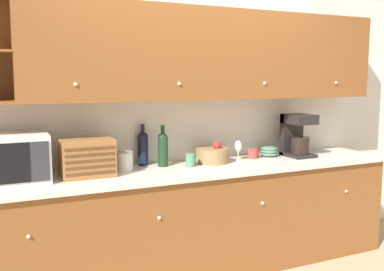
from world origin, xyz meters
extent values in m
plane|color=tan|center=(0.00, 0.00, 0.00)|extent=(24.00, 24.00, 0.00)
cube|color=silver|center=(0.00, 0.03, 1.30)|extent=(5.96, 0.06, 2.60)
cube|color=brown|center=(0.00, -0.31, 0.43)|extent=(3.56, 0.62, 0.86)
cube|color=silver|center=(0.00, -0.32, 0.88)|extent=(3.58, 0.65, 0.04)
sphere|color=white|center=(-1.33, -0.62, 0.62)|extent=(0.03, 0.03, 0.03)
sphere|color=white|center=(-0.44, -0.62, 0.62)|extent=(0.03, 0.03, 0.03)
sphere|color=white|center=(0.44, -0.62, 0.62)|extent=(0.03, 0.03, 0.03)
sphere|color=white|center=(1.33, -0.62, 0.62)|extent=(0.03, 0.03, 0.03)
cube|color=silver|center=(0.00, -0.01, 1.18)|extent=(3.56, 0.01, 0.55)
cube|color=brown|center=(0.21, -0.19, 1.82)|extent=(3.14, 0.37, 0.74)
sphere|color=white|center=(-0.97, -0.38, 1.58)|extent=(0.03, 0.03, 0.03)
sphere|color=white|center=(-0.18, -0.38, 1.58)|extent=(0.03, 0.03, 0.03)
sphere|color=white|center=(0.60, -0.38, 1.58)|extent=(0.03, 0.03, 0.03)
sphere|color=white|center=(1.39, -0.38, 1.58)|extent=(0.03, 0.03, 0.03)
cube|color=silver|center=(-1.41, -0.25, 1.07)|extent=(0.52, 0.40, 0.34)
cube|color=black|center=(-1.47, -0.45, 1.07)|extent=(0.36, 0.01, 0.27)
cube|color=#2D2D33|center=(-1.23, -0.45, 1.07)|extent=(0.11, 0.01, 0.27)
cube|color=#996033|center=(-0.89, -0.29, 1.04)|extent=(0.38, 0.25, 0.28)
cube|color=#54351C|center=(-0.89, -0.42, 0.95)|extent=(0.35, 0.01, 0.02)
cube|color=#54351C|center=(-0.89, -0.42, 1.00)|extent=(0.35, 0.01, 0.02)
cube|color=#54351C|center=(-0.89, -0.42, 1.04)|extent=(0.35, 0.01, 0.02)
cube|color=#54351C|center=(-0.89, -0.42, 1.09)|extent=(0.35, 0.01, 0.02)
cube|color=#54351C|center=(-0.89, -0.42, 1.13)|extent=(0.35, 0.01, 0.02)
cylinder|color=silver|center=(-0.59, -0.23, 0.98)|extent=(0.13, 0.13, 0.15)
cylinder|color=gray|center=(-0.59, -0.23, 1.05)|extent=(0.14, 0.14, 0.01)
cylinder|color=black|center=(-0.38, -0.07, 1.02)|extent=(0.09, 0.09, 0.24)
sphere|color=black|center=(-0.38, -0.07, 1.14)|extent=(0.09, 0.09, 0.09)
cylinder|color=black|center=(-0.38, -0.07, 1.21)|extent=(0.03, 0.03, 0.08)
cylinder|color=#19381E|center=(-0.25, -0.18, 1.02)|extent=(0.08, 0.08, 0.24)
sphere|color=#19381E|center=(-0.25, -0.18, 1.14)|extent=(0.08, 0.08, 0.08)
cylinder|color=#19381E|center=(-0.25, -0.18, 1.21)|extent=(0.03, 0.03, 0.08)
cylinder|color=#4C845B|center=(-0.05, -0.29, 0.96)|extent=(0.08, 0.08, 0.11)
torus|color=#4C845B|center=(0.00, -0.29, 0.96)|extent=(0.01, 0.07, 0.07)
cylinder|color=#937047|center=(0.19, -0.21, 0.97)|extent=(0.28, 0.28, 0.13)
sphere|color=red|center=(0.23, -0.24, 1.05)|extent=(0.08, 0.08, 0.08)
cylinder|color=silver|center=(0.45, -0.21, 0.91)|extent=(0.06, 0.06, 0.01)
cylinder|color=silver|center=(0.45, -0.21, 0.94)|extent=(0.01, 0.01, 0.07)
ellipsoid|color=silver|center=(0.45, -0.21, 1.03)|extent=(0.06, 0.06, 0.10)
cylinder|color=#B73D38|center=(0.62, -0.19, 0.95)|extent=(0.09, 0.09, 0.09)
torus|color=#B73D38|center=(0.67, -0.19, 0.95)|extent=(0.01, 0.06, 0.06)
ellipsoid|color=slate|center=(0.82, -0.16, 0.93)|extent=(0.17, 0.17, 0.04)
ellipsoid|color=slate|center=(0.82, -0.16, 0.95)|extent=(0.16, 0.16, 0.04)
ellipsoid|color=slate|center=(0.82, -0.16, 0.98)|extent=(0.15, 0.15, 0.04)
cube|color=black|center=(1.06, -0.28, 0.92)|extent=(0.23, 0.28, 0.03)
cylinder|color=black|center=(1.06, -0.30, 1.01)|extent=(0.17, 0.17, 0.16)
cube|color=black|center=(1.06, -0.17, 1.10)|extent=(0.23, 0.06, 0.39)
cube|color=black|center=(1.06, -0.28, 1.25)|extent=(0.23, 0.28, 0.09)
camera|label=1|loc=(-1.46, -3.44, 1.63)|focal=40.00mm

